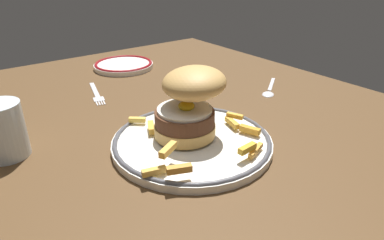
{
  "coord_description": "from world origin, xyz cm",
  "views": [
    {
      "loc": [
        36.83,
        -27.73,
        27.87
      ],
      "look_at": [
        -1.44,
        1.27,
        4.6
      ],
      "focal_mm": 31.87,
      "sensor_mm": 36.0,
      "label": 1
    }
  ],
  "objects_px": {
    "water_glass": "(4,134)",
    "burger": "(190,101)",
    "side_plate": "(124,65)",
    "fork": "(96,93)",
    "spoon": "(269,91)",
    "dinner_plate": "(192,141)"
  },
  "relations": [
    {
      "from": "water_glass",
      "to": "burger",
      "type": "bearing_deg",
      "value": 62.01
    },
    {
      "from": "side_plate",
      "to": "fork",
      "type": "distance_m",
      "value": 0.2
    },
    {
      "from": "fork",
      "to": "spoon",
      "type": "height_order",
      "value": "spoon"
    },
    {
      "from": "dinner_plate",
      "to": "water_glass",
      "type": "height_order",
      "value": "water_glass"
    },
    {
      "from": "side_plate",
      "to": "spoon",
      "type": "height_order",
      "value": "side_plate"
    },
    {
      "from": "fork",
      "to": "dinner_plate",
      "type": "bearing_deg",
      "value": 6.07
    },
    {
      "from": "water_glass",
      "to": "fork",
      "type": "relative_size",
      "value": 0.6
    },
    {
      "from": "water_glass",
      "to": "spoon",
      "type": "xyz_separation_m",
      "value": [
        0.06,
        0.53,
        -0.03
      ]
    },
    {
      "from": "water_glass",
      "to": "side_plate",
      "type": "bearing_deg",
      "value": 130.98
    },
    {
      "from": "dinner_plate",
      "to": "fork",
      "type": "relative_size",
      "value": 1.8
    },
    {
      "from": "dinner_plate",
      "to": "spoon",
      "type": "relative_size",
      "value": 2.17
    },
    {
      "from": "water_glass",
      "to": "side_plate",
      "type": "distance_m",
      "value": 0.46
    },
    {
      "from": "side_plate",
      "to": "fork",
      "type": "bearing_deg",
      "value": -44.55
    },
    {
      "from": "dinner_plate",
      "to": "fork",
      "type": "distance_m",
      "value": 0.31
    },
    {
      "from": "water_glass",
      "to": "side_plate",
      "type": "relative_size",
      "value": 0.54
    },
    {
      "from": "burger",
      "to": "spoon",
      "type": "height_order",
      "value": "burger"
    },
    {
      "from": "water_glass",
      "to": "side_plate",
      "type": "xyz_separation_m",
      "value": [
        -0.3,
        0.35,
        -0.03
      ]
    },
    {
      "from": "fork",
      "to": "water_glass",
      "type": "bearing_deg",
      "value": -52.36
    },
    {
      "from": "side_plate",
      "to": "fork",
      "type": "xyz_separation_m",
      "value": [
        0.14,
        -0.14,
        -0.01
      ]
    },
    {
      "from": "side_plate",
      "to": "burger",
      "type": "bearing_deg",
      "value": -12.96
    },
    {
      "from": "spoon",
      "to": "fork",
      "type": "bearing_deg",
      "value": -125.46
    },
    {
      "from": "dinner_plate",
      "to": "side_plate",
      "type": "bearing_deg",
      "value": 166.71
    }
  ]
}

